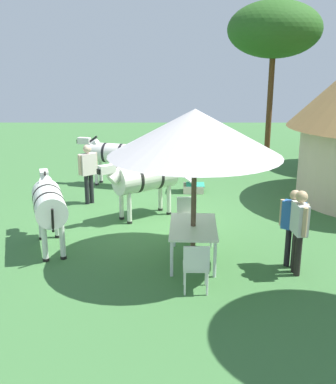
{
  "coord_description": "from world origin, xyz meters",
  "views": [
    {
      "loc": [
        10.57,
        0.28,
        3.89
      ],
      "look_at": [
        0.78,
        0.27,
        1.0
      ],
      "focal_mm": 42.55,
      "sensor_mm": 36.0,
      "label": 1
    }
  ],
  "objects_px": {
    "zebra_nearest_camera": "(49,203)",
    "zebra_by_umbrella": "(112,154)",
    "patio_dining_table": "(193,229)",
    "guest_beside_umbrella": "(299,225)",
    "guest_behind_table": "(293,221)",
    "shade_umbrella": "(195,133)",
    "patio_chair_near_lawn": "(196,265)",
    "patio_chair_near_hut": "(187,214)",
    "acacia_tree_right_background": "(274,30)",
    "zebra_toward_hut": "(143,178)",
    "striped_lounge_chair": "(192,183)",
    "standing_watcher": "(88,169)"
  },
  "relations": [
    {
      "from": "zebra_nearest_camera",
      "to": "zebra_by_umbrella",
      "type": "distance_m",
      "value": 5.05
    },
    {
      "from": "shade_umbrella",
      "to": "standing_watcher",
      "type": "xyz_separation_m",
      "value": [
        -3.72,
        -2.68,
        -1.57
      ]
    },
    {
      "from": "standing_watcher",
      "to": "zebra_nearest_camera",
      "type": "xyz_separation_m",
      "value": [
        3.08,
        -0.29,
        0.0
      ]
    },
    {
      "from": "patio_chair_near_hut",
      "to": "acacia_tree_right_background",
      "type": "xyz_separation_m",
      "value": [
        -7.5,
        3.35,
        4.32
      ]
    },
    {
      "from": "guest_behind_table",
      "to": "zebra_nearest_camera",
      "type": "xyz_separation_m",
      "value": [
        -0.91,
        -4.85,
        0.07
      ]
    },
    {
      "from": "standing_watcher",
      "to": "guest_beside_umbrella",
      "type": "bearing_deg",
      "value": 96.06
    },
    {
      "from": "zebra_toward_hut",
      "to": "acacia_tree_right_background",
      "type": "xyz_separation_m",
      "value": [
        -6.2,
        4.39,
        3.81
      ]
    },
    {
      "from": "zebra_nearest_camera",
      "to": "shade_umbrella",
      "type": "bearing_deg",
      "value": -30.77
    },
    {
      "from": "guest_behind_table",
      "to": "striped_lounge_chair",
      "type": "distance_m",
      "value": 5.45
    },
    {
      "from": "patio_chair_near_lawn",
      "to": "acacia_tree_right_background",
      "type": "bearing_deg",
      "value": 72.64
    },
    {
      "from": "zebra_by_umbrella",
      "to": "zebra_toward_hut",
      "type": "distance_m",
      "value": 3.26
    },
    {
      "from": "patio_chair_near_lawn",
      "to": "zebra_by_umbrella",
      "type": "bearing_deg",
      "value": 108.67
    },
    {
      "from": "patio_dining_table",
      "to": "patio_chair_near_lawn",
      "type": "relative_size",
      "value": 1.72
    },
    {
      "from": "patio_dining_table",
      "to": "guest_beside_umbrella",
      "type": "relative_size",
      "value": 0.96
    },
    {
      "from": "shade_umbrella",
      "to": "patio_dining_table",
      "type": "xyz_separation_m",
      "value": [
        0.0,
        0.0,
        -1.91
      ]
    },
    {
      "from": "zebra_by_umbrella",
      "to": "guest_behind_table",
      "type": "bearing_deg",
      "value": -128.6
    },
    {
      "from": "guest_beside_umbrella",
      "to": "guest_behind_table",
      "type": "xyz_separation_m",
      "value": [
        -0.3,
        -0.03,
        -0.05
      ]
    },
    {
      "from": "patio_chair_near_lawn",
      "to": "striped_lounge_chair",
      "type": "distance_m",
      "value": 6.18
    },
    {
      "from": "patio_dining_table",
      "to": "guest_beside_umbrella",
      "type": "bearing_deg",
      "value": 73.28
    },
    {
      "from": "patio_chair_near_hut",
      "to": "guest_behind_table",
      "type": "distance_m",
      "value": 2.52
    },
    {
      "from": "zebra_nearest_camera",
      "to": "acacia_tree_right_background",
      "type": "relative_size",
      "value": 0.37
    },
    {
      "from": "patio_chair_near_hut",
      "to": "standing_watcher",
      "type": "distance_m",
      "value": 3.6
    },
    {
      "from": "patio_chair_near_hut",
      "to": "zebra_nearest_camera",
      "type": "relative_size",
      "value": 0.41
    },
    {
      "from": "shade_umbrella",
      "to": "patio_dining_table",
      "type": "distance_m",
      "value": 1.91
    },
    {
      "from": "patio_dining_table",
      "to": "guest_behind_table",
      "type": "relative_size",
      "value": 1.01
    },
    {
      "from": "patio_chair_near_lawn",
      "to": "shade_umbrella",
      "type": "bearing_deg",
      "value": 90.0
    },
    {
      "from": "guest_beside_umbrella",
      "to": "acacia_tree_right_background",
      "type": "relative_size",
      "value": 0.28
    },
    {
      "from": "patio_chair_near_hut",
      "to": "acacia_tree_right_background",
      "type": "bearing_deg",
      "value": -117.21
    },
    {
      "from": "shade_umbrella",
      "to": "standing_watcher",
      "type": "relative_size",
      "value": 1.98
    },
    {
      "from": "patio_chair_near_lawn",
      "to": "guest_behind_table",
      "type": "relative_size",
      "value": 0.58
    },
    {
      "from": "striped_lounge_chair",
      "to": "zebra_by_umbrella",
      "type": "height_order",
      "value": "zebra_by_umbrella"
    },
    {
      "from": "standing_watcher",
      "to": "zebra_nearest_camera",
      "type": "height_order",
      "value": "standing_watcher"
    },
    {
      "from": "guest_behind_table",
      "to": "striped_lounge_chair",
      "type": "height_order",
      "value": "guest_behind_table"
    },
    {
      "from": "patio_dining_table",
      "to": "patio_chair_near_lawn",
      "type": "bearing_deg",
      "value": -0.71
    },
    {
      "from": "zebra_nearest_camera",
      "to": "patio_dining_table",
      "type": "bearing_deg",
      "value": -30.77
    },
    {
      "from": "standing_watcher",
      "to": "zebra_toward_hut",
      "type": "relative_size",
      "value": 0.86
    },
    {
      "from": "zebra_nearest_camera",
      "to": "patio_chair_near_hut",
      "type": "bearing_deg",
      "value": -6.02
    },
    {
      "from": "shade_umbrella",
      "to": "patio_chair_near_lawn",
      "type": "height_order",
      "value": "shade_umbrella"
    },
    {
      "from": "patio_chair_near_lawn",
      "to": "zebra_toward_hut",
      "type": "relative_size",
      "value": 0.47
    },
    {
      "from": "zebra_toward_hut",
      "to": "guest_beside_umbrella",
      "type": "bearing_deg",
      "value": -171.9
    },
    {
      "from": "guest_behind_table",
      "to": "zebra_toward_hut",
      "type": "bearing_deg",
      "value": -7.47
    },
    {
      "from": "patio_chair_near_lawn",
      "to": "guest_beside_umbrella",
      "type": "height_order",
      "value": "guest_beside_umbrella"
    },
    {
      "from": "striped_lounge_chair",
      "to": "zebra_by_umbrella",
      "type": "relative_size",
      "value": 0.4
    },
    {
      "from": "zebra_nearest_camera",
      "to": "zebra_by_umbrella",
      "type": "relative_size",
      "value": 1.06
    },
    {
      "from": "guest_beside_umbrella",
      "to": "zebra_by_umbrella",
      "type": "xyz_separation_m",
      "value": [
        -6.21,
        -4.16,
        0.04
      ]
    },
    {
      "from": "guest_beside_umbrella",
      "to": "patio_chair_near_lawn",
      "type": "bearing_deg",
      "value": 106.38
    },
    {
      "from": "acacia_tree_right_background",
      "to": "patio_chair_near_lawn",
      "type": "bearing_deg",
      "value": -18.08
    },
    {
      "from": "zebra_by_umbrella",
      "to": "acacia_tree_right_background",
      "type": "distance_m",
      "value": 7.44
    },
    {
      "from": "patio_dining_table",
      "to": "guest_beside_umbrella",
      "type": "height_order",
      "value": "guest_beside_umbrella"
    },
    {
      "from": "patio_chair_near_hut",
      "to": "zebra_nearest_camera",
      "type": "height_order",
      "value": "zebra_nearest_camera"
    }
  ]
}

